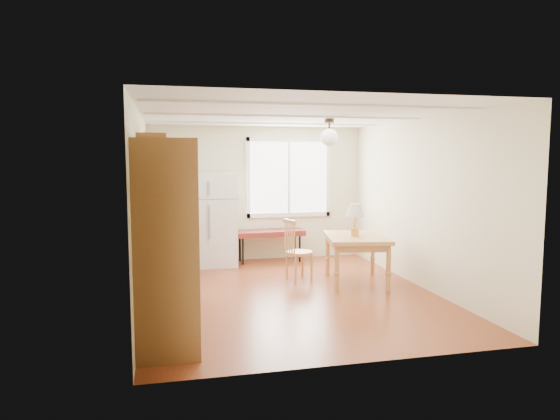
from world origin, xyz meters
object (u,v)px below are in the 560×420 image
object	(u,v)px
refrigerator	(217,219)
dining_table	(356,242)
chair	(294,246)
bench	(270,234)

from	to	relation	value
refrigerator	dining_table	size ratio (longest dim) A/B	1.25
chair	bench	bearing A→B (deg)	79.08
refrigerator	dining_table	xyz separation A→B (m)	(1.94, -1.77, -0.19)
refrigerator	chair	size ratio (longest dim) A/B	1.74
bench	chair	bearing A→B (deg)	-90.33
dining_table	chair	size ratio (longest dim) A/B	1.39
dining_table	chair	xyz separation A→B (m)	(-0.88, 0.37, -0.09)
refrigerator	dining_table	distance (m)	2.63
dining_table	chair	bearing A→B (deg)	168.25
bench	chair	world-z (taller)	chair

